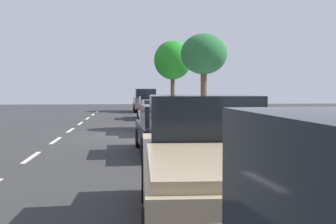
{
  "coord_description": "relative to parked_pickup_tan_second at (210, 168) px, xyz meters",
  "views": [
    {
      "loc": [
        -0.12,
        -18.73,
        2.07
      ],
      "look_at": [
        1.43,
        0.05,
        1.04
      ],
      "focal_mm": 46.99,
      "sensor_mm": 36.0,
      "label": 1
    }
  ],
  "objects": [
    {
      "name": "street_tree_far_end",
      "position": [
        2.55,
        33.24,
        3.64
      ],
      "size": [
        3.35,
        3.35,
        6.16
      ],
      "color": "#48432C",
      "rests_on": "sidewalk"
    },
    {
      "name": "parked_sedan_red_farthest",
      "position": [
        0.18,
        23.25,
        -0.15
      ],
      "size": [
        1.95,
        4.45,
        1.52
      ],
      "color": "maroon",
      "rests_on": "ground"
    },
    {
      "name": "fire_hydrant",
      "position": [
        1.61,
        3.35,
        -0.31
      ],
      "size": [
        0.22,
        0.22,
        0.84
      ],
      "color": "red",
      "rests_on": "sidewalk"
    },
    {
      "name": "curb_edge",
      "position": [
        1.18,
        12.43,
        -0.82
      ],
      "size": [
        0.16,
        46.66,
        0.16
      ],
      "primitive_type": "cube",
      "color": "gray",
      "rests_on": "ground"
    },
    {
      "name": "ground",
      "position": [
        -1.02,
        12.43,
        -0.9
      ],
      "size": [
        74.66,
        74.66,
        0.0
      ],
      "primitive_type": "plane",
      "color": "#2F2F2F"
    },
    {
      "name": "parked_sedan_white_far",
      "position": [
        0.14,
        14.0,
        -0.15
      ],
      "size": [
        1.95,
        4.46,
        1.52
      ],
      "color": "white",
      "rests_on": "ground"
    },
    {
      "name": "lane_stripe_bike_edge",
      "position": [
        -0.29,
        12.43,
        -0.9
      ],
      "size": [
        0.12,
        46.66,
        0.01
      ],
      "primitive_type": "cube",
      "color": "white",
      "rests_on": "ground"
    },
    {
      "name": "bicycle_at_curb",
      "position": [
        0.72,
        12.43,
        -0.53
      ],
      "size": [
        1.72,
        0.46,
        0.75
      ],
      "color": "black",
      "rests_on": "ground"
    },
    {
      "name": "sidewalk",
      "position": [
        3.13,
        12.43,
        -0.82
      ],
      "size": [
        3.74,
        46.66,
        0.16
      ],
      "primitive_type": "cube",
      "color": "#A194A6",
      "rests_on": "ground"
    },
    {
      "name": "lane_stripe_centre",
      "position": [
        -4.14,
        11.19,
        -0.9
      ],
      "size": [
        0.14,
        44.2,
        0.01
      ],
      "color": "white",
      "rests_on": "ground"
    },
    {
      "name": "street_tree_mid_block",
      "position": [
        2.55,
        16.09,
        2.86
      ],
      "size": [
        2.38,
        2.38,
        4.69
      ],
      "color": "brown",
      "rests_on": "sidewalk"
    },
    {
      "name": "cyclist_with_backpack",
      "position": [
        0.94,
        11.98,
        0.12
      ],
      "size": [
        0.45,
        0.62,
        1.68
      ],
      "color": "#C6B284",
      "rests_on": "ground"
    },
    {
      "name": "parked_suv_grey_end",
      "position": [
        -0.0,
        31.81,
        0.13
      ],
      "size": [
        2.09,
        4.76,
        1.99
      ],
      "color": "slate",
      "rests_on": "ground"
    },
    {
      "name": "parked_sedan_black_mid",
      "position": [
        -0.04,
        7.6,
        -0.15
      ],
      "size": [
        1.99,
        4.47,
        1.52
      ],
      "color": "black",
      "rests_on": "ground"
    },
    {
      "name": "parked_pickup_tan_second",
      "position": [
        0.0,
        0.0,
        0.0
      ],
      "size": [
        2.11,
        5.34,
        1.95
      ],
      "color": "tan",
      "rests_on": "ground"
    }
  ]
}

